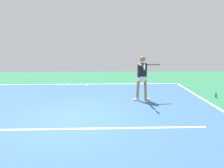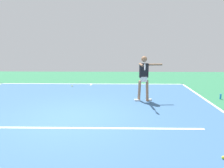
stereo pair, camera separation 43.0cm
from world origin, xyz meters
TOP-DOWN VIEW (x-y plane):
  - ground_plane at (0.00, 0.00)m, footprint 20.52×20.52m
  - court_surface at (0.00, 0.00)m, footprint 10.28×11.11m
  - court_line_baseline_near at (0.00, -5.50)m, footprint 10.28×0.10m
  - court_line_service at (0.00, 0.80)m, footprint 7.71×0.10m
  - court_line_centre_mark at (0.00, -5.30)m, footprint 0.10×0.30m
  - tennis_player at (-2.49, -2.03)m, footprint 1.09×1.22m
  - tennis_ball_by_sideline at (0.94, -4.76)m, footprint 0.07×0.07m
  - water_bottle at (-5.74, -2.38)m, footprint 0.07×0.07m

SIDE VIEW (x-z plane):
  - ground_plane at x=0.00m, z-range 0.00..0.00m
  - court_surface at x=0.00m, z-range 0.00..0.00m
  - court_line_baseline_near at x=0.00m, z-range 0.00..0.01m
  - court_line_service at x=0.00m, z-range 0.00..0.01m
  - court_line_centre_mark at x=0.00m, z-range 0.00..0.01m
  - tennis_ball_by_sideline at x=0.94m, z-range 0.00..0.07m
  - water_bottle at x=-5.74m, z-range 0.00..0.22m
  - tennis_player at x=-2.49m, z-range 0.15..1.97m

